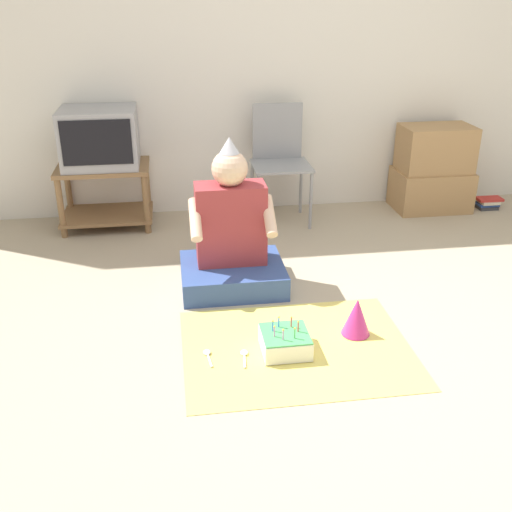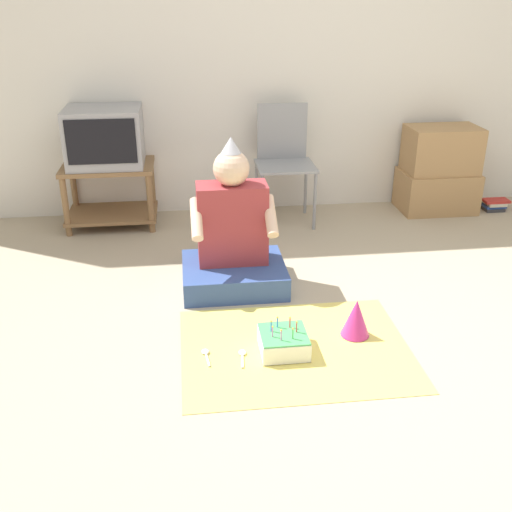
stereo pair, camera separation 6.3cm
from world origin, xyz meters
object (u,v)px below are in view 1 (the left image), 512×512
object	(u,v)px
book_pile	(488,203)
birthday_cake	(285,342)
tv	(100,137)
person_seated	(232,242)
folding_chair	(279,155)
cardboard_box_stack	(433,170)
party_hat_blue	(357,316)

from	to	relation	value
book_pile	birthday_cake	size ratio (longest dim) A/B	0.87
tv	person_seated	xyz separation A→B (m)	(0.81, -1.10, -0.38)
folding_chair	person_seated	size ratio (longest dim) A/B	0.97
cardboard_box_stack	party_hat_blue	bearing A→B (deg)	-123.07
birthday_cake	book_pile	bearing A→B (deg)	41.86
folding_chair	party_hat_blue	world-z (taller)	folding_chair
folding_chair	cardboard_box_stack	bearing A→B (deg)	1.88
folding_chair	tv	bearing A→B (deg)	178.32
cardboard_box_stack	birthday_cake	bearing A→B (deg)	-129.48
party_hat_blue	person_seated	bearing A→B (deg)	130.49
book_pile	cardboard_box_stack	bearing A→B (deg)	171.30
person_seated	birthday_cake	world-z (taller)	person_seated
person_seated	party_hat_blue	bearing A→B (deg)	-49.51
cardboard_box_stack	folding_chair	bearing A→B (deg)	-178.12
book_pile	person_seated	world-z (taller)	person_seated
person_seated	birthday_cake	bearing A→B (deg)	-77.09
tv	party_hat_blue	world-z (taller)	tv
birthday_cake	party_hat_blue	distance (m)	0.40
tv	cardboard_box_stack	xyz separation A→B (m)	(2.51, 0.00, -0.35)
book_pile	person_seated	distance (m)	2.41
folding_chair	cardboard_box_stack	distance (m)	1.25
tv	cardboard_box_stack	size ratio (longest dim) A/B	0.79
tv	party_hat_blue	distance (m)	2.29
book_pile	person_seated	xyz separation A→B (m)	(-2.17, -1.03, 0.23)
cardboard_box_stack	party_hat_blue	distance (m)	2.11
birthday_cake	folding_chair	bearing A→B (deg)	80.67
book_pile	party_hat_blue	bearing A→B (deg)	-133.66
cardboard_box_stack	person_seated	bearing A→B (deg)	-147.26
book_pile	birthday_cake	world-z (taller)	birthday_cake
tv	cardboard_box_stack	bearing A→B (deg)	0.07
tv	birthday_cake	bearing A→B (deg)	-62.18
person_seated	party_hat_blue	xyz separation A→B (m)	(0.56, -0.66, -0.17)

